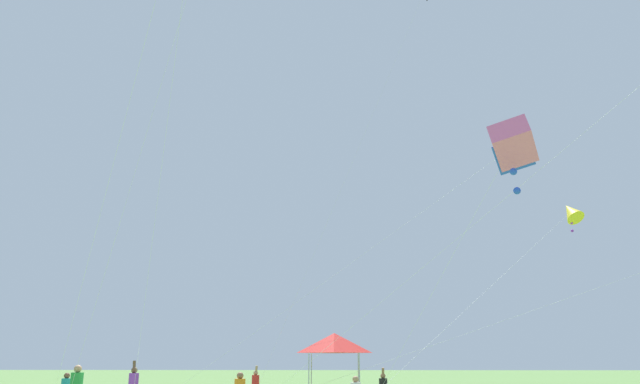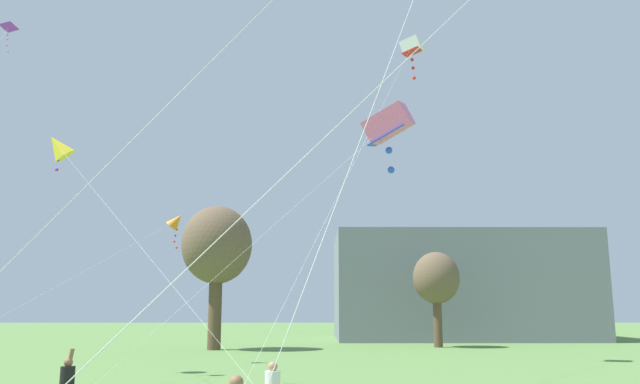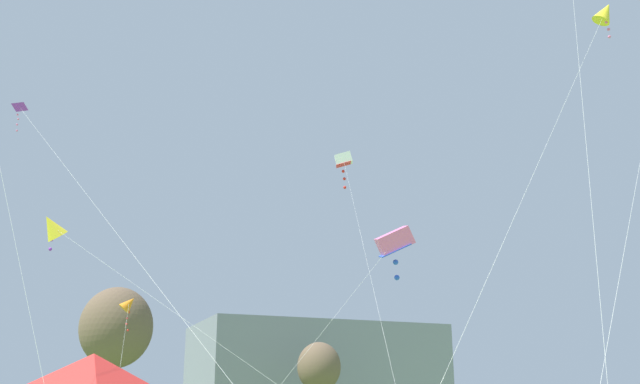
{
  "view_description": "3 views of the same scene",
  "coord_description": "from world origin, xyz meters",
  "px_view_note": "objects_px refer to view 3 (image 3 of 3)",
  "views": [
    {
      "loc": [
        23.96,
        8.17,
        2.02
      ],
      "look_at": [
        -2.43,
        7.17,
        9.15
      ],
      "focal_mm": 35.0,
      "sensor_mm": 36.0,
      "label": 1
    },
    {
      "loc": [
        2.59,
        -6.19,
        2.7
      ],
      "look_at": [
        2.67,
        8.02,
        5.34
      ],
      "focal_mm": 35.0,
      "sensor_mm": 36.0,
      "label": 2
    },
    {
      "loc": [
        -8.81,
        -12.83,
        1.92
      ],
      "look_at": [
        0.4,
        10.68,
        9.54
      ],
      "focal_mm": 40.0,
      "sensor_mm": 36.0,
      "label": 3
    }
  ],
  "objects_px": {
    "festival_tent": "(93,372)",
    "kite_yellow_diamond_8": "(52,227)",
    "kite_purple_delta_7": "(23,114)",
    "kite_orange_diamond_5": "(129,304)",
    "kite_white_box_0": "(344,160)",
    "kite_pink_box_4": "(395,242)",
    "kite_yellow_diamond_3": "(605,13)"
  },
  "relations": [
    {
      "from": "kite_orange_diamond_5",
      "to": "kite_yellow_diamond_8",
      "type": "xyz_separation_m",
      "value": [
        -4.14,
        -4.95,
        2.59
      ]
    },
    {
      "from": "kite_white_box_0",
      "to": "kite_yellow_diamond_3",
      "type": "height_order",
      "value": "kite_white_box_0"
    },
    {
      "from": "kite_yellow_diamond_8",
      "to": "kite_yellow_diamond_3",
      "type": "bearing_deg",
      "value": -44.36
    },
    {
      "from": "kite_white_box_0",
      "to": "kite_yellow_diamond_8",
      "type": "relative_size",
      "value": 1.69
    },
    {
      "from": "festival_tent",
      "to": "kite_orange_diamond_5",
      "type": "xyz_separation_m",
      "value": [
        2.77,
        17.52,
        4.2
      ]
    },
    {
      "from": "kite_yellow_diamond_8",
      "to": "kite_white_box_0",
      "type": "bearing_deg",
      "value": 17.36
    },
    {
      "from": "kite_orange_diamond_5",
      "to": "kite_purple_delta_7",
      "type": "xyz_separation_m",
      "value": [
        -5.81,
        -7.02,
        6.95
      ]
    },
    {
      "from": "kite_white_box_0",
      "to": "kite_yellow_diamond_8",
      "type": "xyz_separation_m",
      "value": [
        -16.42,
        -5.13,
        -6.93
      ]
    },
    {
      "from": "festival_tent",
      "to": "kite_orange_diamond_5",
      "type": "relative_size",
      "value": 0.15
    },
    {
      "from": "kite_white_box_0",
      "to": "kite_yellow_diamond_8",
      "type": "distance_m",
      "value": 18.54
    },
    {
      "from": "kite_yellow_diamond_8",
      "to": "kite_orange_diamond_5",
      "type": "bearing_deg",
      "value": 50.14
    },
    {
      "from": "kite_yellow_diamond_3",
      "to": "festival_tent",
      "type": "bearing_deg",
      "value": 165.76
    },
    {
      "from": "kite_purple_delta_7",
      "to": "kite_yellow_diamond_8",
      "type": "xyz_separation_m",
      "value": [
        1.67,
        2.07,
        -4.37
      ]
    },
    {
      "from": "festival_tent",
      "to": "kite_yellow_diamond_8",
      "type": "relative_size",
      "value": 0.26
    },
    {
      "from": "kite_purple_delta_7",
      "to": "kite_yellow_diamond_8",
      "type": "distance_m",
      "value": 5.11
    },
    {
      "from": "kite_purple_delta_7",
      "to": "kite_pink_box_4",
      "type": "bearing_deg",
      "value": -16.62
    },
    {
      "from": "kite_pink_box_4",
      "to": "kite_orange_diamond_5",
      "type": "relative_size",
      "value": 0.45
    },
    {
      "from": "festival_tent",
      "to": "kite_purple_delta_7",
      "type": "height_order",
      "value": "kite_purple_delta_7"
    },
    {
      "from": "kite_orange_diamond_5",
      "to": "kite_yellow_diamond_8",
      "type": "relative_size",
      "value": 1.67
    },
    {
      "from": "kite_orange_diamond_5",
      "to": "kite_purple_delta_7",
      "type": "height_order",
      "value": "kite_purple_delta_7"
    },
    {
      "from": "festival_tent",
      "to": "kite_yellow_diamond_8",
      "type": "distance_m",
      "value": 14.35
    },
    {
      "from": "kite_white_box_0",
      "to": "kite_orange_diamond_5",
      "type": "bearing_deg",
      "value": -179.17
    },
    {
      "from": "kite_yellow_diamond_8",
      "to": "kite_purple_delta_7",
      "type": "bearing_deg",
      "value": -128.91
    },
    {
      "from": "festival_tent",
      "to": "kite_white_box_0",
      "type": "xyz_separation_m",
      "value": [
        15.05,
        17.7,
        13.71
      ]
    },
    {
      "from": "kite_orange_diamond_5",
      "to": "kite_white_box_0",
      "type": "bearing_deg",
      "value": 0.83
    },
    {
      "from": "kite_yellow_diamond_3",
      "to": "kite_purple_delta_7",
      "type": "distance_m",
      "value": 23.53
    },
    {
      "from": "kite_yellow_diamond_8",
      "to": "festival_tent",
      "type": "bearing_deg",
      "value": -83.82
    },
    {
      "from": "festival_tent",
      "to": "kite_pink_box_4",
      "type": "bearing_deg",
      "value": 25.75
    },
    {
      "from": "festival_tent",
      "to": "kite_orange_diamond_5",
      "type": "bearing_deg",
      "value": 81.0
    },
    {
      "from": "kite_yellow_diamond_3",
      "to": "kite_pink_box_4",
      "type": "bearing_deg",
      "value": 108.15
    },
    {
      "from": "kite_purple_delta_7",
      "to": "kite_white_box_0",
      "type": "bearing_deg",
      "value": 21.71
    },
    {
      "from": "festival_tent",
      "to": "kite_yellow_diamond_8",
      "type": "xyz_separation_m",
      "value": [
        -1.36,
        12.57,
        6.79
      ]
    }
  ]
}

